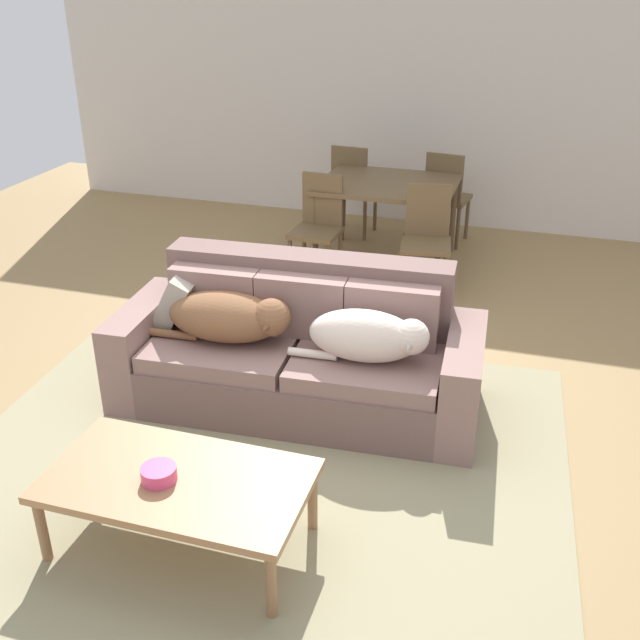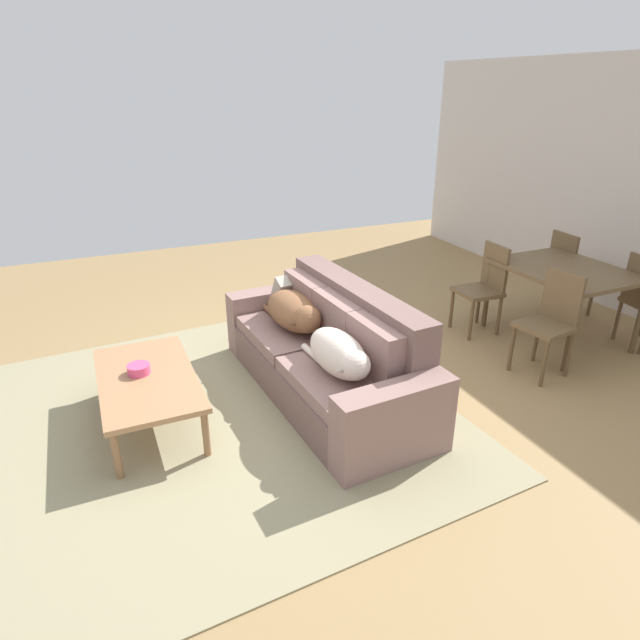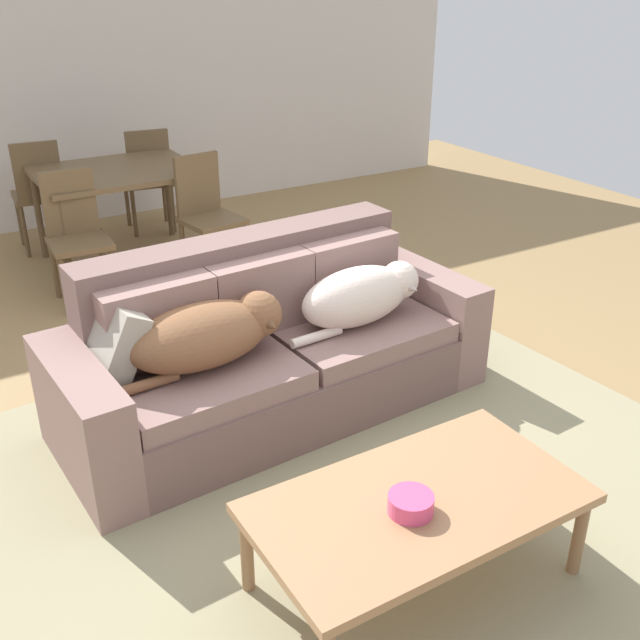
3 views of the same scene
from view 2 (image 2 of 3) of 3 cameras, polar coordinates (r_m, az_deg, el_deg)
The scene contains 12 objects.
ground_plane at distance 4.49m, azimuth -1.01°, elevation -8.26°, with size 10.00×10.00×0.00m, color #98794C.
area_rug at distance 4.34m, azimuth -10.14°, elevation -9.84°, with size 3.41×3.28×0.01m, color gray.
couch at distance 4.43m, azimuth 0.99°, elevation -3.69°, with size 2.31×1.01×0.90m.
dog_on_left_cushion at distance 4.59m, azimuth -2.64°, elevation 0.87°, with size 0.90×0.42×0.31m.
dog_on_right_cushion at distance 3.87m, azimuth 2.11°, elevation -3.67°, with size 0.82×0.35×0.31m.
throw_pillow_by_left_arm at distance 5.01m, azimuth -2.94°, elevation 2.90°, with size 0.13×0.36×0.36m, color #AAA191.
coffee_table at distance 4.20m, azimuth -17.79°, elevation -6.16°, with size 1.24×0.68×0.41m.
bowl_on_coffee_table at distance 4.23m, azimuth -18.59°, elevation -4.94°, with size 0.17×0.17×0.07m, color #EA4C7F.
dining_table at distance 5.75m, azimuth 24.47°, elevation 4.36°, with size 1.19×0.97×0.75m.
dining_chair_near_left at distance 5.75m, azimuth 16.96°, elevation 3.58°, with size 0.42×0.42×0.91m.
dining_chair_near_right at distance 5.08m, azimuth 23.22°, elevation 0.14°, with size 0.45×0.45×0.92m.
dining_chair_far_left at distance 6.53m, azimuth 24.69°, elevation 4.89°, with size 0.43×0.43×0.93m.
Camera 2 is at (3.52, -1.48, 2.37)m, focal length 30.29 mm.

